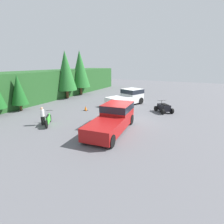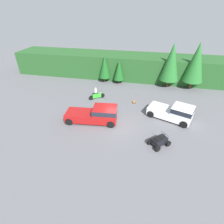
% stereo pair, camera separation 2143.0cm
% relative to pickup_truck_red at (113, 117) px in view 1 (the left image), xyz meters
% --- Properties ---
extents(ground_plane, '(80.00, 80.00, 0.00)m').
position_rel_pickup_truck_red_xyz_m(ground_plane, '(2.37, -0.31, -1.04)').
color(ground_plane, '#5B5B60').
extents(hillside_backdrop, '(44.00, 6.00, 4.15)m').
position_rel_pickup_truck_red_xyz_m(hillside_backdrop, '(2.37, 15.69, 1.03)').
color(hillside_backdrop, '#235123').
rests_on(hillside_backdrop, ground_plane).
extents(tree_mid_left, '(1.80, 1.80, 4.09)m').
position_rel_pickup_truck_red_xyz_m(tree_mid_left, '(0.50, 12.15, 1.36)').
color(tree_mid_left, brown).
rests_on(tree_mid_left, ground_plane).
extents(tree_mid_right, '(3.13, 3.13, 7.11)m').
position_rel_pickup_truck_red_xyz_m(tree_mid_right, '(8.79, 12.43, 3.13)').
color(tree_mid_right, brown).
rests_on(tree_mid_right, ground_plane).
extents(tree_right, '(3.24, 3.24, 7.36)m').
position_rel_pickup_truck_red_xyz_m(tree_right, '(12.44, 12.51, 3.28)').
color(tree_right, brown).
rests_on(tree_right, ground_plane).
extents(pickup_truck_red, '(6.18, 2.87, 1.98)m').
position_rel_pickup_truck_red_xyz_m(pickup_truck_red, '(0.00, 0.00, 0.00)').
color(pickup_truck_red, maroon).
rests_on(pickup_truck_red, ground_plane).
extents(pickup_truck_second, '(5.56, 3.89, 1.98)m').
position_rel_pickup_truck_red_xyz_m(pickup_truck_second, '(8.97, 2.36, -0.00)').
color(pickup_truck_second, white).
rests_on(pickup_truck_second, ground_plane).
extents(dirt_bike, '(2.01, 1.54, 1.12)m').
position_rel_pickup_truck_red_xyz_m(dirt_bike, '(-1.60, 5.63, -0.57)').
color(dirt_bike, black).
rests_on(dirt_bike, ground_plane).
extents(quad_atv, '(2.37, 2.34, 1.25)m').
position_rel_pickup_truck_red_xyz_m(quad_atv, '(7.22, -2.67, -0.55)').
color(quad_atv, black).
rests_on(quad_atv, ground_plane).
extents(rider_person, '(0.46, 0.46, 1.63)m').
position_rel_pickup_truck_red_xyz_m(rider_person, '(-1.87, 5.99, -0.16)').
color(rider_person, black).
rests_on(rider_person, ground_plane).
extents(traffic_cone, '(0.42, 0.42, 0.55)m').
position_rel_pickup_truck_red_xyz_m(traffic_cone, '(3.88, 5.51, -0.79)').
color(traffic_cone, black).
rests_on(traffic_cone, ground_plane).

